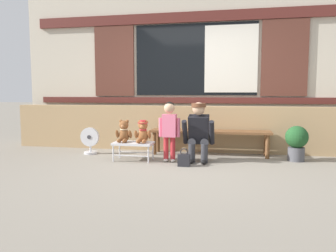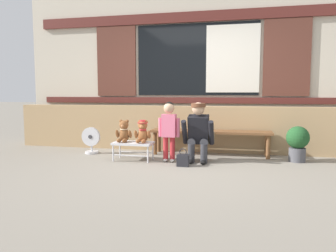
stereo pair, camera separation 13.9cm
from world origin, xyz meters
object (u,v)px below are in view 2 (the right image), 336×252
wooden_bench_long (210,134)px  potted_plant (298,142)px  child_standing (169,125)px  small_display_bench (133,144)px  floor_fan (91,140)px  adult_crouching (199,132)px  teddy_bear_plain (124,132)px  teddy_bear_with_hat (143,132)px  handbag_on_ground (183,160)px

wooden_bench_long → potted_plant: size_ratio=3.68×
child_standing → potted_plant: child_standing is taller
small_display_bench → floor_fan: 1.02m
adult_crouching → potted_plant: adult_crouching is taller
teddy_bear_plain → teddy_bear_with_hat: (0.32, 0.00, 0.01)m
child_standing → floor_fan: child_standing is taller
small_display_bench → adult_crouching: adult_crouching is taller
teddy_bear_plain → handbag_on_ground: (1.03, -0.25, -0.37)m
small_display_bench → child_standing: (0.59, 0.03, 0.33)m
wooden_bench_long → child_standing: (-0.59, -0.68, 0.22)m
small_display_bench → teddy_bear_plain: teddy_bear_plain is taller
wooden_bench_long → child_standing: size_ratio=2.19×
potted_plant → child_standing: bearing=-167.3°
wooden_bench_long → teddy_bear_plain: (-1.34, -0.71, 0.09)m
child_standing → potted_plant: bearing=12.7°
teddy_bear_with_hat → adult_crouching: size_ratio=0.38×
adult_crouching → wooden_bench_long: bearing=78.0°
child_standing → handbag_on_ground: 0.64m
teddy_bear_with_hat → handbag_on_ground: teddy_bear_with_hat is taller
wooden_bench_long → teddy_bear_with_hat: bearing=-145.2°
teddy_bear_with_hat → floor_fan: 1.19m
floor_fan → potted_plant: bearing=1.3°
teddy_bear_plain → handbag_on_ground: 1.12m
teddy_bear_with_hat → child_standing: (0.43, 0.03, 0.12)m
child_standing → adult_crouching: bearing=10.7°
handbag_on_ground → floor_fan: (-1.80, 0.65, 0.14)m
teddy_bear_plain → adult_crouching: (1.22, 0.12, 0.02)m
teddy_bear_with_hat → potted_plant: teddy_bear_with_hat is taller
adult_crouching → potted_plant: bearing=13.2°
small_display_bench → floor_fan: size_ratio=1.33×
child_standing → adult_crouching: child_standing is taller
child_standing → floor_fan: size_ratio=2.00×
adult_crouching → floor_fan: (-1.99, 0.28, -0.24)m
wooden_bench_long → teddy_bear_with_hat: teddy_bear_with_hat is taller
teddy_bear_plain → floor_fan: bearing=152.8°
wooden_bench_long → small_display_bench: size_ratio=3.28×
handbag_on_ground → potted_plant: size_ratio=0.48×
teddy_bear_with_hat → floor_fan: (-1.10, 0.40, -0.23)m
teddy_bear_plain → adult_crouching: size_ratio=0.38×
teddy_bear_with_hat → potted_plant: (2.43, 0.48, -0.15)m
wooden_bench_long → adult_crouching: bearing=-102.0°
teddy_bear_plain → child_standing: 0.76m
small_display_bench → teddy_bear_plain: size_ratio=1.76×
child_standing → adult_crouching: (0.47, 0.09, -0.11)m
teddy_bear_with_hat → wooden_bench_long: bearing=34.8°
adult_crouching → handbag_on_ground: bearing=-117.0°
potted_plant → floor_fan: (-3.53, -0.08, -0.08)m
potted_plant → adult_crouching: bearing=-166.8°
wooden_bench_long → small_display_bench: 1.39m
child_standing → teddy_bear_with_hat: bearing=-176.1°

